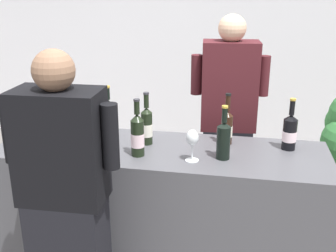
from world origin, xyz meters
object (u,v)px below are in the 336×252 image
object	(u,v)px
wine_bottle_2	(75,117)
wine_bottle_4	(60,117)
wine_bottle_3	(137,135)
wine_bottle_7	(227,127)
wine_bottle_1	(90,122)
person_server	(227,133)
wine_bottle_5	(147,125)
wine_bottle_9	(290,132)
wine_bottle_8	(28,122)
wine_glass	(192,139)
wine_bottle_0	(224,139)
person_guest	(67,214)
wine_bottle_6	(109,117)

from	to	relation	value
wine_bottle_2	wine_bottle_4	bearing A→B (deg)	-167.58
wine_bottle_3	wine_bottle_7	xyz separation A→B (m)	(0.50, 0.29, -0.01)
wine_bottle_1	person_server	world-z (taller)	person_server
wine_bottle_5	wine_bottle_9	bearing A→B (deg)	4.87
wine_bottle_8	wine_bottle_9	size ratio (longest dim) A/B	1.14
wine_bottle_1	wine_glass	distance (m)	0.73
wine_bottle_4	person_server	xyz separation A→B (m)	(1.08, 0.49, -0.22)
wine_bottle_5	wine_bottle_9	world-z (taller)	wine_bottle_5
wine_glass	wine_bottle_7	bearing A→B (deg)	59.99
wine_bottle_9	person_server	xyz separation A→B (m)	(-0.39, 0.49, -0.21)
wine_bottle_3	wine_glass	size ratio (longest dim) A/B	1.85
wine_bottle_9	wine_bottle_0	bearing A→B (deg)	-150.44
wine_glass	person_server	size ratio (longest dim) A/B	0.11
wine_bottle_7	wine_bottle_9	xyz separation A→B (m)	(0.38, -0.02, -0.00)
wine_bottle_0	person_server	size ratio (longest dim) A/B	0.19
wine_bottle_0	wine_bottle_8	bearing A→B (deg)	178.65
wine_bottle_4	wine_glass	world-z (taller)	wine_bottle_4
wine_bottle_1	wine_bottle_2	world-z (taller)	wine_bottle_2
wine_bottle_8	person_guest	distance (m)	0.78
person_guest	wine_bottle_9	bearing A→B (deg)	33.18
wine_bottle_3	wine_bottle_8	distance (m)	0.73
wine_bottle_9	wine_bottle_6	bearing A→B (deg)	178.54
wine_bottle_5	wine_glass	size ratio (longest dim) A/B	1.80
wine_bottle_6	wine_bottle_8	size ratio (longest dim) A/B	0.92
wine_bottle_1	wine_bottle_3	distance (m)	0.42
person_server	wine_bottle_8	bearing A→B (deg)	-150.67
wine_bottle_7	wine_glass	bearing A→B (deg)	-120.01
wine_bottle_1	wine_bottle_4	distance (m)	0.24
wine_bottle_0	wine_bottle_7	distance (m)	0.24
wine_bottle_7	wine_glass	xyz separation A→B (m)	(-0.18, -0.30, 0.02)
wine_glass	wine_bottle_5	bearing A→B (deg)	146.39
wine_glass	wine_bottle_1	bearing A→B (deg)	162.37
wine_bottle_5	wine_bottle_7	size ratio (longest dim) A/B	1.02
wine_bottle_4	person_guest	xyz separation A→B (m)	(0.35, -0.74, -0.26)
wine_bottle_5	wine_bottle_2	bearing A→B (deg)	169.20
person_server	wine_bottle_5	bearing A→B (deg)	-129.97
wine_bottle_3	wine_bottle_6	bearing A→B (deg)	132.93
wine_bottle_6	wine_glass	world-z (taller)	wine_bottle_6
wine_bottle_2	wine_bottle_6	size ratio (longest dim) A/B	0.97
wine_bottle_5	person_server	xyz separation A→B (m)	(0.48, 0.57, -0.22)
wine_bottle_5	wine_bottle_9	size ratio (longest dim) A/B	1.04
wine_bottle_0	wine_glass	xyz separation A→B (m)	(-0.17, -0.06, 0.01)
wine_bottle_1	wine_bottle_2	size ratio (longest dim) A/B	0.96
person_server	wine_bottle_9	bearing A→B (deg)	-51.70
person_guest	wine_bottle_4	bearing A→B (deg)	115.49
wine_bottle_3	wine_bottle_4	bearing A→B (deg)	156.13
wine_bottle_4	person_guest	size ratio (longest dim) A/B	0.20
person_guest	wine_bottle_6	bearing A→B (deg)	91.72
wine_bottle_9	wine_bottle_3	bearing A→B (deg)	-163.17
wine_bottle_8	wine_bottle_1	bearing A→B (deg)	19.32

